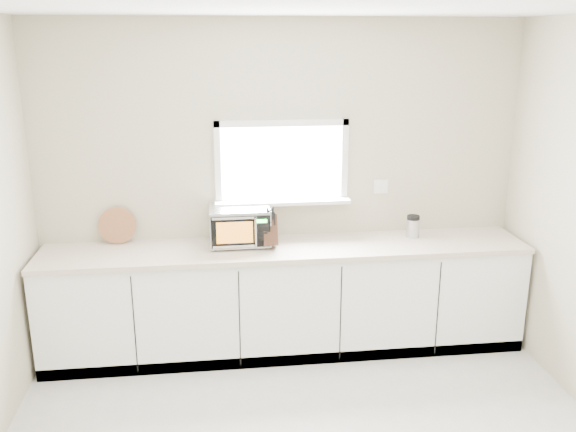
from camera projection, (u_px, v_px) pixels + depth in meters
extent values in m
cube|color=#C0B399|center=(282.00, 186.00, 5.09)|extent=(4.00, 0.02, 2.70)
cube|color=white|center=(282.00, 162.00, 5.02)|extent=(1.00, 0.02, 0.60)
cube|color=white|center=(283.00, 202.00, 5.05)|extent=(1.12, 0.16, 0.03)
cube|color=white|center=(282.00, 123.00, 4.91)|extent=(1.10, 0.04, 0.05)
cube|color=white|center=(282.00, 201.00, 5.09)|extent=(1.10, 0.04, 0.05)
cube|color=white|center=(218.00, 164.00, 4.94)|extent=(0.05, 0.04, 0.70)
cube|color=white|center=(345.00, 161.00, 5.07)|extent=(0.05, 0.04, 0.70)
cube|color=white|center=(381.00, 186.00, 5.19)|extent=(0.12, 0.01, 0.12)
cube|color=white|center=(286.00, 300.00, 5.06)|extent=(3.92, 0.60, 0.88)
cube|color=beige|center=(286.00, 249.00, 4.92)|extent=(3.92, 0.64, 0.04)
cylinder|color=black|center=(215.00, 250.00, 4.81)|extent=(0.02, 0.02, 0.01)
cylinder|color=black|center=(215.00, 238.00, 5.09)|extent=(0.02, 0.02, 0.01)
cylinder|color=black|center=(266.00, 248.00, 4.86)|extent=(0.02, 0.02, 0.01)
cylinder|color=black|center=(263.00, 236.00, 5.14)|extent=(0.02, 0.02, 0.01)
cube|color=#ADB0B5|center=(240.00, 225.00, 4.93)|extent=(0.48, 0.37, 0.29)
cube|color=black|center=(241.00, 232.00, 4.75)|extent=(0.46, 0.02, 0.25)
cube|color=orange|center=(235.00, 233.00, 4.74)|extent=(0.28, 0.01, 0.17)
cylinder|color=silver|center=(256.00, 233.00, 4.74)|extent=(0.02, 0.02, 0.23)
cube|color=black|center=(262.00, 231.00, 4.77)|extent=(0.12, 0.01, 0.25)
cube|color=#19FF33|center=(262.00, 221.00, 4.74)|extent=(0.08, 0.00, 0.03)
cube|color=silver|center=(239.00, 207.00, 4.89)|extent=(0.48, 0.37, 0.01)
cube|color=#3F2116|center=(269.00, 230.00, 4.86)|extent=(0.13, 0.25, 0.29)
cube|color=black|center=(266.00, 218.00, 4.77)|extent=(0.02, 0.05, 0.10)
cube|color=black|center=(270.00, 216.00, 4.78)|extent=(0.02, 0.05, 0.10)
cube|color=black|center=(274.00, 219.00, 4.79)|extent=(0.02, 0.05, 0.10)
cube|color=black|center=(268.00, 214.00, 4.77)|extent=(0.02, 0.05, 0.10)
cube|color=black|center=(273.00, 213.00, 4.77)|extent=(0.02, 0.05, 0.10)
cylinder|color=#A35C3F|center=(117.00, 225.00, 4.95)|extent=(0.30, 0.07, 0.30)
cylinder|color=#ADB0B5|center=(413.00, 228.00, 5.12)|extent=(0.11, 0.11, 0.15)
cylinder|color=black|center=(413.00, 217.00, 5.10)|extent=(0.11, 0.11, 0.04)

